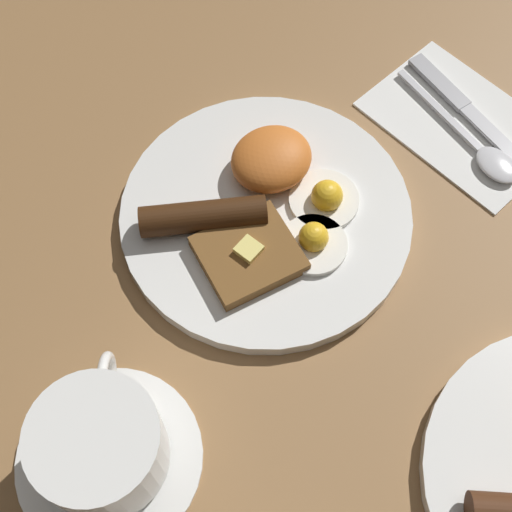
# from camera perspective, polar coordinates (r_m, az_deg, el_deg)

# --- Properties ---
(ground_plane) EXTENTS (3.00, 3.00, 0.00)m
(ground_plane) POSITION_cam_1_polar(r_m,az_deg,el_deg) (0.68, 0.78, 2.96)
(ground_plane) COLOR olive
(breakfast_plate_near) EXTENTS (0.27, 0.27, 0.05)m
(breakfast_plate_near) POSITION_cam_1_polar(r_m,az_deg,el_deg) (0.67, 0.74, 3.67)
(breakfast_plate_near) COLOR white
(breakfast_plate_near) RESTS_ON ground_plane
(teacup_near) EXTENTS (0.15, 0.15, 0.08)m
(teacup_near) POSITION_cam_1_polar(r_m,az_deg,el_deg) (0.57, -12.25, -14.76)
(teacup_near) COLOR white
(teacup_near) RESTS_ON ground_plane
(napkin) EXTENTS (0.14, 0.20, 0.01)m
(napkin) POSITION_cam_1_polar(r_m,az_deg,el_deg) (0.77, 16.11, 10.28)
(napkin) COLOR white
(napkin) RESTS_ON ground_plane
(knife) EXTENTS (0.03, 0.18, 0.01)m
(knife) POSITION_cam_1_polar(r_m,az_deg,el_deg) (0.78, 16.29, 11.42)
(knife) COLOR silver
(knife) RESTS_ON napkin
(spoon) EXTENTS (0.04, 0.17, 0.01)m
(spoon) POSITION_cam_1_polar(r_m,az_deg,el_deg) (0.75, 17.79, 7.89)
(spoon) COLOR silver
(spoon) RESTS_ON napkin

